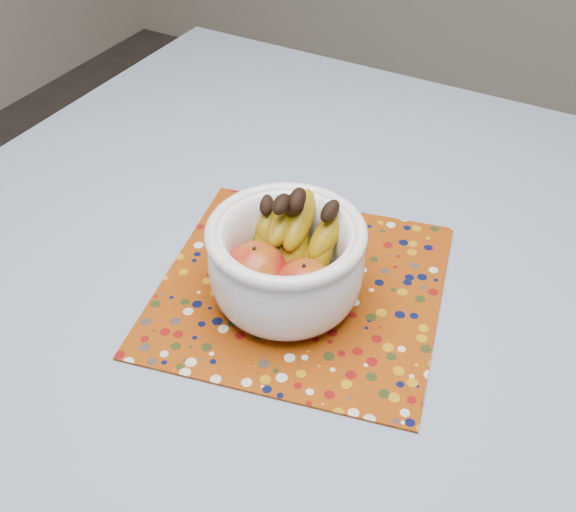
# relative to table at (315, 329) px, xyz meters

# --- Properties ---
(table) EXTENTS (1.20, 1.20, 0.75)m
(table) POSITION_rel_table_xyz_m (0.00, 0.00, 0.00)
(table) COLOR brown
(table) RESTS_ON ground
(tablecloth) EXTENTS (1.32, 1.32, 0.01)m
(tablecloth) POSITION_rel_table_xyz_m (0.00, 0.00, 0.08)
(tablecloth) COLOR slate
(tablecloth) RESTS_ON table
(placemat) EXTENTS (0.45, 0.45, 0.00)m
(placemat) POSITION_rel_table_xyz_m (-0.02, -0.02, 0.09)
(placemat) COLOR #823307
(placemat) RESTS_ON tablecloth
(fruit_bowl) EXTENTS (0.21, 0.21, 0.16)m
(fruit_bowl) POSITION_rel_table_xyz_m (-0.03, -0.04, 0.16)
(fruit_bowl) COLOR white
(fruit_bowl) RESTS_ON placemat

